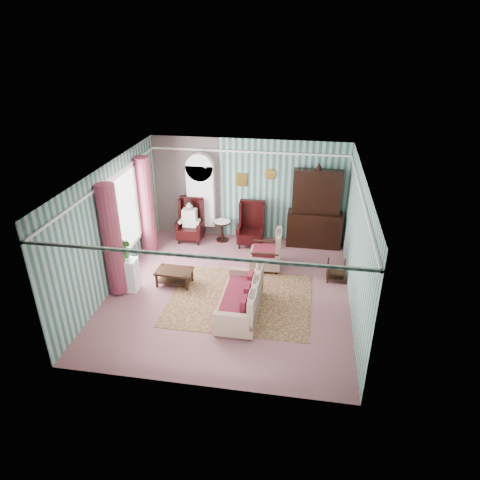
% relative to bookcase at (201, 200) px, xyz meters
% --- Properties ---
extents(floor, '(6.00, 6.00, 0.00)m').
position_rel_bookcase_xyz_m(floor, '(1.35, -2.84, -1.12)').
color(floor, '#8C5156').
rests_on(floor, ground).
extents(room_shell, '(5.53, 6.02, 2.91)m').
position_rel_bookcase_xyz_m(room_shell, '(0.73, -2.66, 0.89)').
color(room_shell, '#38665E').
rests_on(room_shell, ground).
extents(bookcase, '(0.80, 0.28, 2.24)m').
position_rel_bookcase_xyz_m(bookcase, '(0.00, 0.00, 0.00)').
color(bookcase, white).
rests_on(bookcase, floor).
extents(dresser_hutch, '(1.50, 0.56, 2.36)m').
position_rel_bookcase_xyz_m(dresser_hutch, '(3.25, -0.12, 0.06)').
color(dresser_hutch, black).
rests_on(dresser_hutch, floor).
extents(wingback_left, '(0.76, 0.80, 1.25)m').
position_rel_bookcase_xyz_m(wingback_left, '(-0.25, -0.39, -0.50)').
color(wingback_left, black).
rests_on(wingback_left, floor).
extents(wingback_right, '(0.76, 0.80, 1.25)m').
position_rel_bookcase_xyz_m(wingback_right, '(1.50, -0.39, -0.50)').
color(wingback_right, black).
rests_on(wingback_right, floor).
extents(seated_woman, '(0.44, 0.40, 1.18)m').
position_rel_bookcase_xyz_m(seated_woman, '(-0.25, -0.39, -0.53)').
color(seated_woman, silver).
rests_on(seated_woman, floor).
extents(round_side_table, '(0.50, 0.50, 0.60)m').
position_rel_bookcase_xyz_m(round_side_table, '(0.65, -0.24, -0.82)').
color(round_side_table, black).
rests_on(round_side_table, floor).
extents(nest_table, '(0.45, 0.38, 0.54)m').
position_rel_bookcase_xyz_m(nest_table, '(3.82, -1.94, -0.85)').
color(nest_table, black).
rests_on(nest_table, floor).
extents(plant_stand, '(0.55, 0.35, 0.80)m').
position_rel_bookcase_xyz_m(plant_stand, '(-1.05, -3.14, -0.72)').
color(plant_stand, white).
rests_on(plant_stand, floor).
extents(rug, '(3.20, 2.60, 0.01)m').
position_rel_bookcase_xyz_m(rug, '(1.65, -3.14, -1.11)').
color(rug, '#52201B').
rests_on(rug, floor).
extents(sofa, '(1.00, 1.86, 1.12)m').
position_rel_bookcase_xyz_m(sofa, '(1.73, -3.69, -0.56)').
color(sofa, beige).
rests_on(sofa, floor).
extents(floral_armchair, '(0.81, 0.88, 0.90)m').
position_rel_bookcase_xyz_m(floral_armchair, '(2.05, -1.59, -0.67)').
color(floral_armchair, beige).
rests_on(floral_armchair, floor).
extents(coffee_table, '(0.87, 0.56, 0.39)m').
position_rel_bookcase_xyz_m(coffee_table, '(-0.01, -2.75, -0.93)').
color(coffee_table, black).
rests_on(coffee_table, floor).
extents(potted_plant_a, '(0.44, 0.39, 0.46)m').
position_rel_bookcase_xyz_m(potted_plant_a, '(-1.06, -3.24, -0.09)').
color(potted_plant_a, '#23531A').
rests_on(potted_plant_a, plant_stand).
extents(potted_plant_b, '(0.31, 0.28, 0.47)m').
position_rel_bookcase_xyz_m(potted_plant_b, '(-1.03, -3.03, -0.08)').
color(potted_plant_b, '#214F18').
rests_on(potted_plant_b, plant_stand).
extents(potted_plant_c, '(0.31, 0.31, 0.43)m').
position_rel_bookcase_xyz_m(potted_plant_c, '(-1.12, -3.05, -0.10)').
color(potted_plant_c, '#225B1C').
rests_on(potted_plant_c, plant_stand).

